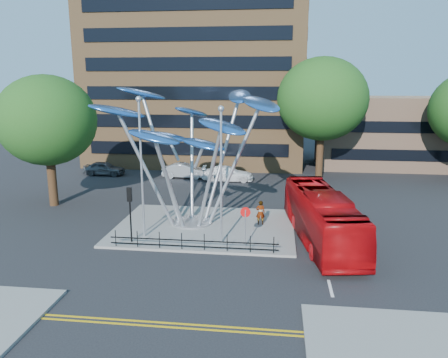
# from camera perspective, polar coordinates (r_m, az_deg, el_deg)

# --- Properties ---
(ground) EXTENTS (120.00, 120.00, 0.00)m
(ground) POSITION_cam_1_polar(r_m,az_deg,el_deg) (24.36, -2.48, -11.11)
(ground) COLOR black
(ground) RESTS_ON ground
(traffic_island) EXTENTS (12.00, 9.00, 0.15)m
(traffic_island) POSITION_cam_1_polar(r_m,az_deg,el_deg) (30.00, -2.49, -6.26)
(traffic_island) COLOR slate
(traffic_island) RESTS_ON ground
(double_yellow_near) EXTENTS (40.00, 0.12, 0.01)m
(double_yellow_near) POSITION_cam_1_polar(r_m,az_deg,el_deg) (19.13, -5.57, -18.32)
(double_yellow_near) COLOR gold
(double_yellow_near) RESTS_ON ground
(double_yellow_far) EXTENTS (40.00, 0.12, 0.01)m
(double_yellow_far) POSITION_cam_1_polar(r_m,az_deg,el_deg) (18.88, -5.78, -18.78)
(double_yellow_far) COLOR gold
(double_yellow_far) RESTS_ON ground
(brick_tower) EXTENTS (25.00, 15.00, 30.00)m
(brick_tower) POSITION_cam_1_polar(r_m,az_deg,el_deg) (55.06, -3.39, 18.15)
(brick_tower) COLOR brown
(brick_tower) RESTS_ON ground
(low_building_near) EXTENTS (15.00, 8.00, 8.00)m
(low_building_near) POSITION_cam_1_polar(r_m,az_deg,el_deg) (53.70, 20.26, 5.76)
(low_building_near) COLOR tan
(low_building_near) RESTS_ON ground
(tree_right) EXTENTS (8.80, 8.80, 12.11)m
(tree_right) POSITION_cam_1_polar(r_m,az_deg,el_deg) (44.20, 12.73, 10.14)
(tree_right) COLOR black
(tree_right) RESTS_ON ground
(tree_left) EXTENTS (7.60, 7.60, 10.32)m
(tree_left) POSITION_cam_1_polar(r_m,az_deg,el_deg) (36.67, -22.13, 7.07)
(tree_left) COLOR black
(tree_left) RESTS_ON ground
(leaf_sculpture) EXTENTS (12.72, 9.54, 9.51)m
(leaf_sculpture) POSITION_cam_1_polar(r_m,az_deg,el_deg) (29.37, -4.47, 6.92)
(leaf_sculpture) COLOR #9EA0A5
(leaf_sculpture) RESTS_ON traffic_island
(street_lamp_left) EXTENTS (0.36, 0.36, 8.80)m
(street_lamp_left) POSITION_cam_1_polar(r_m,az_deg,el_deg) (27.13, -10.79, 3.00)
(street_lamp_left) COLOR #9EA0A5
(street_lamp_left) RESTS_ON traffic_island
(street_lamp_right) EXTENTS (0.36, 0.36, 8.30)m
(street_lamp_right) POSITION_cam_1_polar(r_m,az_deg,el_deg) (25.61, -0.38, 2.06)
(street_lamp_right) COLOR #9EA0A5
(street_lamp_right) RESTS_ON traffic_island
(traffic_light_island) EXTENTS (0.28, 0.18, 3.42)m
(traffic_light_island) POSITION_cam_1_polar(r_m,az_deg,el_deg) (26.96, -12.20, -3.10)
(traffic_light_island) COLOR black
(traffic_light_island) RESTS_ON traffic_island
(no_entry_sign_island) EXTENTS (0.60, 0.10, 2.45)m
(no_entry_sign_island) POSITION_cam_1_polar(r_m,az_deg,el_deg) (25.82, 2.81, -5.38)
(no_entry_sign_island) COLOR #9EA0A5
(no_entry_sign_island) RESTS_ON traffic_island
(pedestrian_railing_front) EXTENTS (10.00, 0.06, 1.00)m
(pedestrian_railing_front) POSITION_cam_1_polar(r_m,az_deg,el_deg) (25.86, -4.07, -8.34)
(pedestrian_railing_front) COLOR black
(pedestrian_railing_front) RESTS_ON traffic_island
(red_bus) EXTENTS (4.41, 11.71, 3.18)m
(red_bus) POSITION_cam_1_polar(r_m,az_deg,el_deg) (27.83, 12.62, -4.81)
(red_bus) COLOR #A7070B
(red_bus) RESTS_ON ground
(pedestrian) EXTENTS (0.65, 0.45, 1.70)m
(pedestrian) POSITION_cam_1_polar(r_m,az_deg,el_deg) (30.08, 4.78, -4.39)
(pedestrian) COLOR gray
(pedestrian) RESTS_ON traffic_island
(parked_car_left) EXTENTS (4.34, 1.85, 1.46)m
(parked_car_left) POSITION_cam_1_polar(r_m,az_deg,el_deg) (47.85, -15.37, 1.35)
(parked_car_left) COLOR #45484D
(parked_car_left) RESTS_ON ground
(parked_car_mid) EXTENTS (4.59, 1.60, 1.51)m
(parked_car_mid) POSITION_cam_1_polar(r_m,az_deg,el_deg) (45.00, -5.11, 1.09)
(parked_car_mid) COLOR #B5B9BE
(parked_car_mid) RESTS_ON ground
(parked_car_right) EXTENTS (5.23, 2.46, 1.47)m
(parked_car_right) POSITION_cam_1_polar(r_m,az_deg,el_deg) (43.52, 0.48, 0.71)
(parked_car_right) COLOR white
(parked_car_right) RESTS_ON ground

